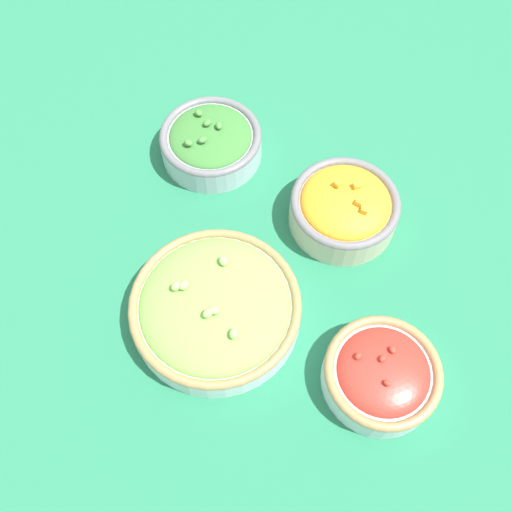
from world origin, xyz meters
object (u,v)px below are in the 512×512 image
(bowl_broccoli, at_px, (209,142))
(bowl_lettuce, at_px, (215,307))
(bowl_cherry_tomatoes, at_px, (382,374))
(bowl_squash, at_px, (344,207))

(bowl_broccoli, distance_m, bowl_lettuce, 0.26)
(bowl_broccoli, height_order, bowl_lettuce, bowl_lettuce)
(bowl_cherry_tomatoes, bearing_deg, bowl_broccoli, 13.17)
(bowl_broccoli, xyz_separation_m, bowl_cherry_tomatoes, (-0.40, -0.09, -0.00))
(bowl_broccoli, relative_size, bowl_cherry_tomatoes, 1.07)
(bowl_lettuce, relative_size, bowl_cherry_tomatoes, 1.55)
(bowl_broccoli, xyz_separation_m, bowl_lettuce, (-0.25, 0.07, -0.00))
(bowl_squash, relative_size, bowl_cherry_tomatoes, 1.07)
(bowl_squash, relative_size, bowl_lettuce, 0.69)
(bowl_broccoli, bearing_deg, bowl_cherry_tomatoes, -166.83)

